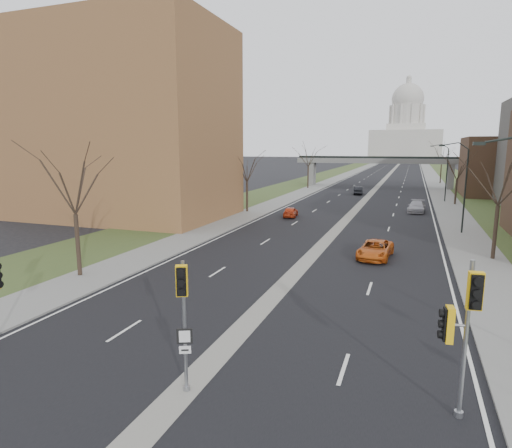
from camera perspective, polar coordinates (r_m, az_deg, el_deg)
The scene contains 25 objects.
ground at distance 17.17m, azimuth -7.24°, elevation -18.92°, with size 700.00×700.00×0.00m, color black.
road_surface at distance 163.61m, azimuth 17.79°, elevation 6.82°, with size 20.00×600.00×0.01m, color black.
median_strip at distance 163.61m, azimuth 17.79°, elevation 6.82°, with size 1.20×600.00×0.02m, color gray.
sidewalk_right at distance 163.53m, azimuth 22.02°, elevation 6.59°, with size 4.00×600.00×0.12m, color gray.
sidewalk_left at distance 164.57m, azimuth 13.59°, elevation 7.06°, with size 4.00×600.00×0.12m, color gray.
grass_verge_right at distance 163.83m, azimuth 24.13°, elevation 6.44°, with size 8.00×600.00×0.10m, color #314620.
grass_verge_left at distance 165.37m, azimuth 11.51°, elevation 7.15°, with size 8.00×600.00×0.10m, color #314620.
apartment_building at distance 54.49m, azimuth -17.64°, elevation 12.56°, with size 25.00×16.00×22.00m, color #8E5E38.
commercial_block_far at distance 84.65m, azimuth 30.54°, elevation 6.56°, with size 14.00×14.00×10.00m, color #442F20.
pedestrian_bridge at distance 93.58m, azimuth 15.97°, elevation 7.70°, with size 34.00×3.00×6.45m.
capitol at distance 333.48m, azimuth 19.34°, elevation 11.43°, with size 48.00×42.00×55.75m.
streetlight_mid at distance 45.44m, azimuth 25.36°, elevation 7.51°, with size 2.61×0.20×8.70m.
streetlight_far at distance 71.37m, azimuth 23.58°, elevation 8.27°, with size 2.61×0.20×8.70m.
tree_left_a at distance 29.26m, azimuth -23.27°, elevation 6.06°, with size 7.20×7.20×9.40m.
tree_left_b at distance 55.07m, azimuth -1.21°, elevation 8.03°, with size 6.75×6.75×8.81m.
tree_left_c at distance 87.58m, azimuth 7.02°, elevation 9.30°, with size 7.65×7.65×9.99m.
tree_right_a at distance 35.79m, azimuth 29.90°, elevation 6.15°, with size 7.20×7.20×9.40m.
tree_right_b at distance 68.56m, azimuth 25.34°, elevation 7.15°, with size 6.30×6.30×8.22m.
tree_right_c at distance 108.42m, azimuth 23.59°, elevation 8.70°, with size 7.65×7.65×9.99m.
signal_pole_median at distance 14.48m, azimuth -9.69°, elevation -10.54°, with size 0.68×0.77×4.65m.
signal_pole_right at distance 14.36m, azimuth 25.82°, elevation -11.27°, with size 1.01×0.87×5.08m.
car_left_near at distance 51.79m, azimuth 4.64°, elevation 1.63°, with size 1.49×3.69×1.26m, color #BE3615.
car_left_far at distance 78.63m, azimuth 13.50°, elevation 4.37°, with size 1.48×4.26×1.40m, color black.
car_right_near at distance 33.79m, azimuth 15.62°, elevation -3.27°, with size 2.23×4.83×1.34m, color #C75715.
car_right_mid at distance 59.18m, azimuth 20.62°, elevation 2.18°, with size 2.05×5.03×1.46m, color #9D9CA3.
Camera 1 is at (7.04, -13.25, 8.34)m, focal length 30.00 mm.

